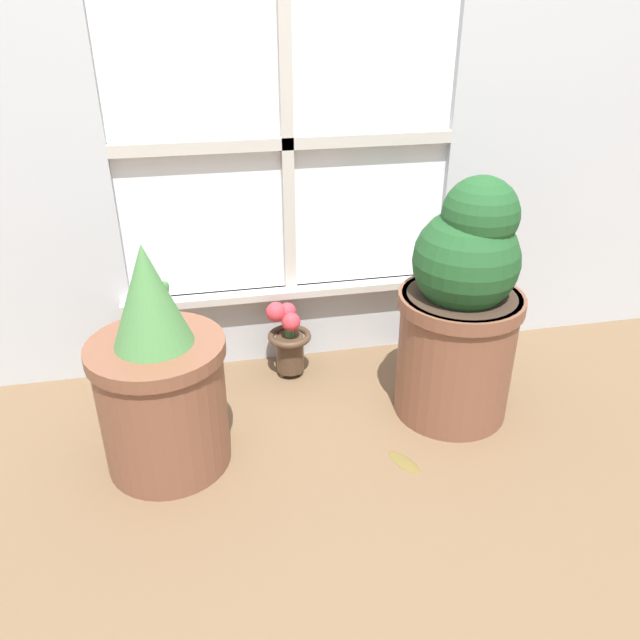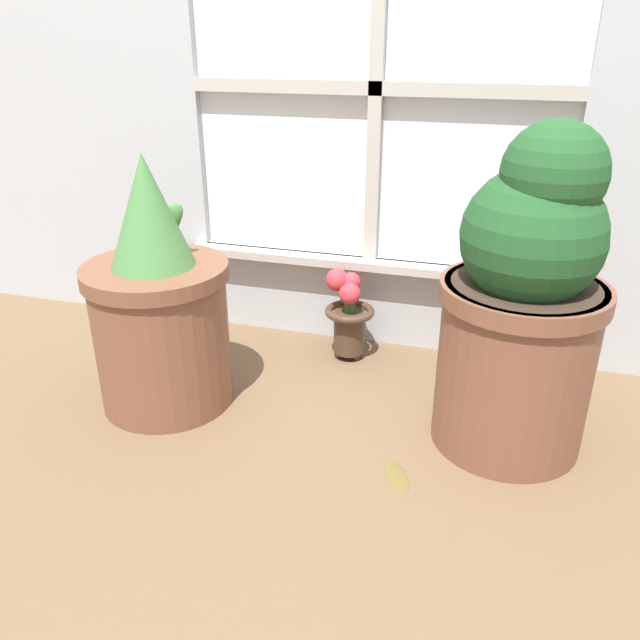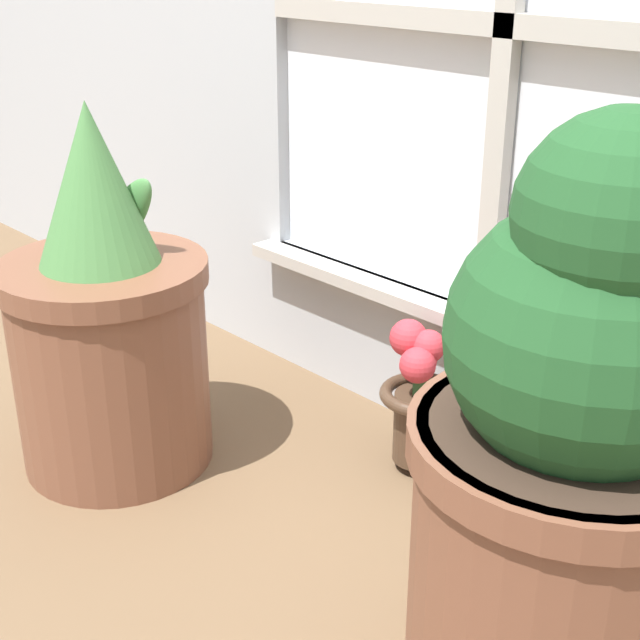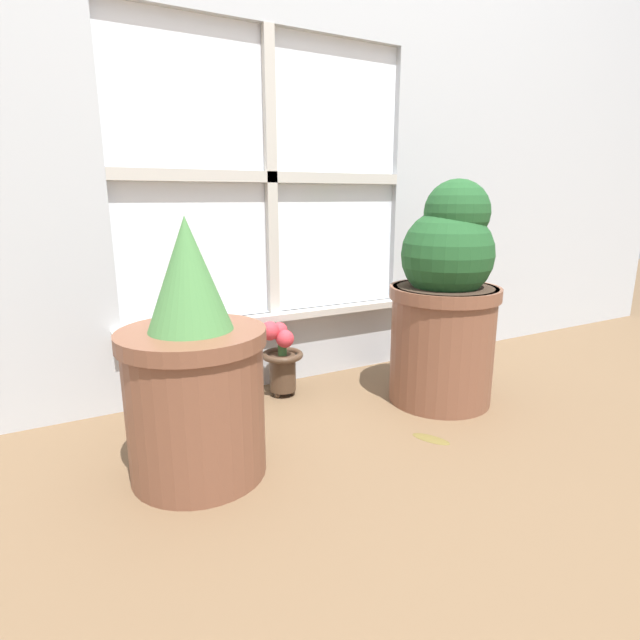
# 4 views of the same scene
# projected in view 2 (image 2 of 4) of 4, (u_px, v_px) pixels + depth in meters

# --- Properties ---
(ground_plane) EXTENTS (10.00, 10.00, 0.00)m
(ground_plane) POSITION_uv_depth(u_px,v_px,m) (305.00, 462.00, 1.36)
(ground_plane) COLOR brown
(potted_plant_left) EXTENTS (0.34, 0.34, 0.62)m
(potted_plant_left) POSITION_uv_depth(u_px,v_px,m) (159.00, 307.00, 1.49)
(potted_plant_left) COLOR brown
(potted_plant_left) RESTS_ON ground_plane
(potted_plant_right) EXTENTS (0.35, 0.35, 0.71)m
(potted_plant_right) POSITION_uv_depth(u_px,v_px,m) (524.00, 305.00, 1.30)
(potted_plant_right) COLOR brown
(potted_plant_right) RESTS_ON ground_plane
(flower_vase) EXTENTS (0.14, 0.14, 0.26)m
(flower_vase) POSITION_uv_depth(u_px,v_px,m) (348.00, 312.00, 1.75)
(flower_vase) COLOR #473323
(flower_vase) RESTS_ON ground_plane
(fallen_leaf) EXTENTS (0.09, 0.12, 0.01)m
(fallen_leaf) POSITION_uv_depth(u_px,v_px,m) (397.00, 475.00, 1.32)
(fallen_leaf) COLOR brown
(fallen_leaf) RESTS_ON ground_plane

